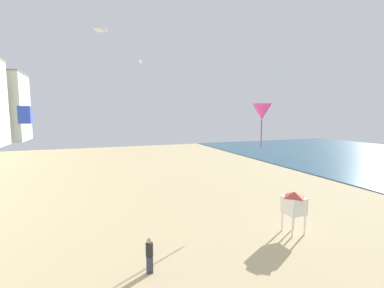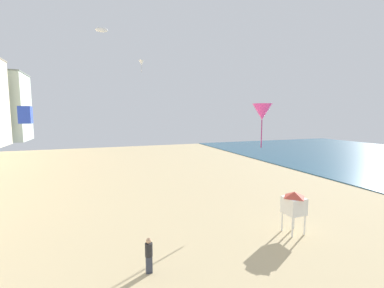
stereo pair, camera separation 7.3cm
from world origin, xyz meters
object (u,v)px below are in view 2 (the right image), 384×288
(lifeguard_stand, at_px, (294,203))
(kite_white_parafoil, at_px, (101,30))
(kite_magenta_delta, at_px, (262,112))
(kite_white_delta, at_px, (142,63))
(kite_flyer, at_px, (149,254))
(kite_blue_box, at_px, (25,115))

(lifeguard_stand, bearing_deg, kite_white_parafoil, 121.34)
(lifeguard_stand, relative_size, kite_white_parafoil, 1.57)
(kite_magenta_delta, bearing_deg, kite_white_delta, 104.42)
(lifeguard_stand, height_order, kite_magenta_delta, kite_magenta_delta)
(kite_flyer, height_order, kite_white_parafoil, kite_white_parafoil)
(kite_white_parafoil, height_order, kite_blue_box, kite_white_parafoil)
(kite_blue_box, distance_m, kite_white_delta, 25.08)
(kite_white_parafoil, bearing_deg, kite_magenta_delta, -61.30)
(kite_flyer, height_order, kite_white_delta, kite_white_delta)
(kite_magenta_delta, height_order, kite_white_delta, kite_white_delta)
(kite_white_parafoil, xyz_separation_m, kite_magenta_delta, (11.06, -20.20, -10.86))
(kite_flyer, bearing_deg, kite_white_delta, -50.41)
(kite_magenta_delta, distance_m, kite_white_delta, 23.75)
(lifeguard_stand, distance_m, kite_blue_box, 16.77)
(kite_flyer, xyz_separation_m, kite_white_parafoil, (-0.74, 26.64, 17.28))
(kite_flyer, distance_m, lifeguard_stand, 9.05)
(kite_white_delta, bearing_deg, kite_flyer, -99.41)
(lifeguard_stand, distance_m, kite_white_delta, 30.47)
(kite_magenta_delta, bearing_deg, kite_white_parafoil, 118.70)
(kite_white_parafoil, height_order, kite_white_delta, kite_white_parafoil)
(kite_magenta_delta, bearing_deg, kite_blue_box, 178.47)
(kite_magenta_delta, xyz_separation_m, kite_white_delta, (-5.63, 21.88, 7.32))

